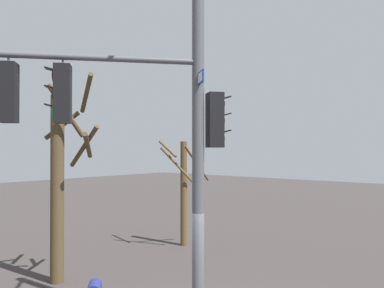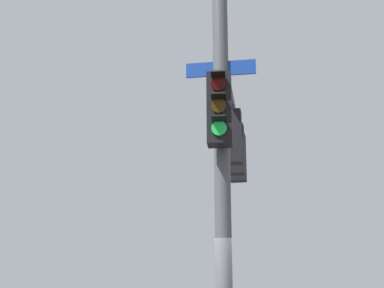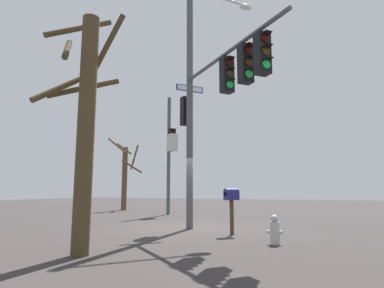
# 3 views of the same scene
# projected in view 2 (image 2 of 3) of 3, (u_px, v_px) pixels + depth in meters

# --- Properties ---
(main_signal_pole_assembly) EXTENTS (4.74, 5.84, 9.49)m
(main_signal_pole_assembly) POSITION_uv_depth(u_px,v_px,m) (220.00, 103.00, 9.86)
(main_signal_pole_assembly) COLOR #4C4F54
(main_signal_pole_assembly) RESTS_ON ground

